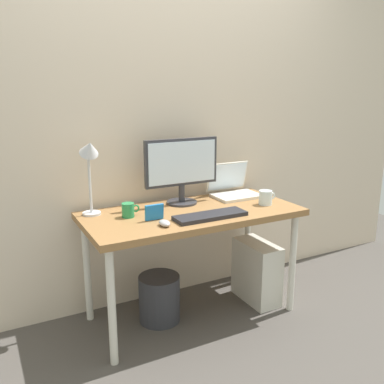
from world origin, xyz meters
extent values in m
plane|color=#4C4742|center=(0.00, 0.00, 0.00)|extent=(6.00, 6.00, 0.00)
cube|color=beige|center=(0.00, 0.37, 1.30)|extent=(4.40, 0.04, 2.60)
cube|color=olive|center=(0.00, 0.00, 0.69)|extent=(1.34, 0.63, 0.04)
cylinder|color=silver|center=(-0.61, -0.25, 0.33)|extent=(0.04, 0.04, 0.67)
cylinder|color=silver|center=(0.61, -0.25, 0.33)|extent=(0.04, 0.04, 0.67)
cylinder|color=silver|center=(-0.61, 0.25, 0.33)|extent=(0.04, 0.04, 0.67)
cylinder|color=silver|center=(0.61, 0.25, 0.33)|extent=(0.04, 0.04, 0.67)
cylinder|color=#333338|center=(0.02, 0.18, 0.71)|extent=(0.20, 0.20, 0.01)
cylinder|color=#333338|center=(0.02, 0.18, 0.78)|extent=(0.04, 0.04, 0.11)
cube|color=#333338|center=(0.02, 0.18, 0.98)|extent=(0.51, 0.03, 0.30)
cube|color=white|center=(0.02, 0.17, 0.98)|extent=(0.47, 0.01, 0.27)
cube|color=silver|center=(0.43, 0.14, 0.72)|extent=(0.32, 0.22, 0.02)
cube|color=silver|center=(0.43, 0.28, 0.83)|extent=(0.32, 0.06, 0.21)
cube|color=white|center=(0.43, 0.27, 0.83)|extent=(0.30, 0.04, 0.18)
cylinder|color=silver|center=(-0.57, 0.21, 0.71)|extent=(0.11, 0.11, 0.01)
cylinder|color=silver|center=(-0.57, 0.21, 0.90)|extent=(0.02, 0.02, 0.36)
cone|color=silver|center=(-0.57, 0.17, 1.11)|extent=(0.11, 0.14, 0.13)
cube|color=#232328|center=(0.03, -0.17, 0.72)|extent=(0.44, 0.14, 0.02)
ellipsoid|color=#B2B2B7|center=(-0.27, -0.19, 0.72)|extent=(0.06, 0.09, 0.03)
cylinder|color=#268C4C|center=(-0.39, 0.06, 0.75)|extent=(0.07, 0.07, 0.08)
torus|color=#268C4C|center=(-0.34, 0.06, 0.75)|extent=(0.05, 0.01, 0.05)
cylinder|color=silver|center=(0.49, -0.10, 0.75)|extent=(0.09, 0.09, 0.09)
torus|color=silver|center=(0.54, -0.10, 0.76)|extent=(0.05, 0.01, 0.05)
cube|color=#1E72BF|center=(-0.28, -0.06, 0.76)|extent=(0.11, 0.02, 0.09)
cube|color=silver|center=(0.49, -0.03, 0.21)|extent=(0.18, 0.36, 0.42)
cylinder|color=#333338|center=(-0.22, 0.04, 0.15)|extent=(0.26, 0.26, 0.30)
camera|label=1|loc=(-1.16, -2.19, 1.45)|focal=39.17mm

